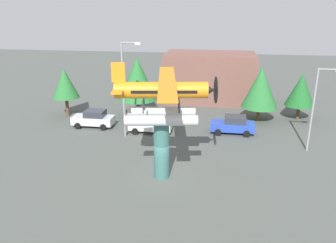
{
  "coord_description": "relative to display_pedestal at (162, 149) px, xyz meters",
  "views": [
    {
      "loc": [
        3.76,
        -21.33,
        11.67
      ],
      "look_at": [
        0.0,
        3.0,
        3.23
      ],
      "focal_mm": 35.62,
      "sensor_mm": 36.0,
      "label": 1
    }
  ],
  "objects": [
    {
      "name": "car_far_blue",
      "position": [
        5.35,
        9.83,
        -1.28
      ],
      "size": [
        4.2,
        2.02,
        1.76
      ],
      "rotation": [
        0.0,
        0.0,
        3.14
      ],
      "color": "#2847B7",
      "rests_on": "ground"
    },
    {
      "name": "ground_plane",
      "position": [
        0.0,
        0.0,
        -2.16
      ],
      "size": [
        140.0,
        140.0,
        0.0
      ],
      "primitive_type": "plane",
      "color": "#4C514C"
    },
    {
      "name": "tree_west",
      "position": [
        -13.02,
        12.64,
        1.57
      ],
      "size": [
        2.93,
        2.93,
        5.38
      ],
      "color": "brown",
      "rests_on": "ground"
    },
    {
      "name": "streetlight_secondary",
      "position": [
        11.78,
        6.56,
        2.04
      ],
      "size": [
        1.84,
        0.28,
        7.14
      ],
      "color": "gray",
      "rests_on": "ground"
    },
    {
      "name": "display_pedestal",
      "position": [
        0.0,
        0.0,
        0.0
      ],
      "size": [
        1.1,
        1.1,
        4.31
      ],
      "primitive_type": "cylinder",
      "color": "#386B66",
      "rests_on": "ground"
    },
    {
      "name": "floatplane_monument",
      "position": [
        0.13,
        0.02,
        3.83
      ],
      "size": [
        7.1,
        10.44,
        4.0
      ],
      "rotation": [
        0.0,
        0.0,
        0.16
      ],
      "color": "silver",
      "rests_on": "display_pedestal"
    },
    {
      "name": "car_mid_white",
      "position": [
        -2.61,
        8.89,
        -1.28
      ],
      "size": [
        4.2,
        2.02,
        1.76
      ],
      "rotation": [
        0.0,
        0.0,
        3.14
      ],
      "color": "white",
      "rests_on": "ground"
    },
    {
      "name": "tree_center_back",
      "position": [
        8.17,
        14.1,
        1.51
      ],
      "size": [
        3.84,
        3.84,
        5.81
      ],
      "color": "brown",
      "rests_on": "ground"
    },
    {
      "name": "car_near_silver",
      "position": [
        -8.74,
        9.54,
        -1.28
      ],
      "size": [
        4.2,
        2.02,
        1.76
      ],
      "rotation": [
        0.0,
        0.0,
        3.14
      ],
      "color": "silver",
      "rests_on": "ground"
    },
    {
      "name": "storefront_building",
      "position": [
        2.55,
        22.0,
        0.92
      ],
      "size": [
        11.44,
        7.08,
        6.15
      ],
      "primitive_type": "cube",
      "color": "brown",
      "rests_on": "ground"
    },
    {
      "name": "tree_east",
      "position": [
        -5.01,
        13.54,
        2.16
      ],
      "size": [
        4.18,
        4.18,
        6.65
      ],
      "color": "brown",
      "rests_on": "ground"
    },
    {
      "name": "tree_far_east",
      "position": [
        12.54,
        15.3,
        1.13
      ],
      "size": [
        3.13,
        3.13,
        5.04
      ],
      "color": "brown",
      "rests_on": "ground"
    },
    {
      "name": "streetlight_primary",
      "position": [
        -4.64,
        7.42,
        2.93
      ],
      "size": [
        1.84,
        0.28,
        8.87
      ],
      "color": "gray",
      "rests_on": "ground"
    }
  ]
}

